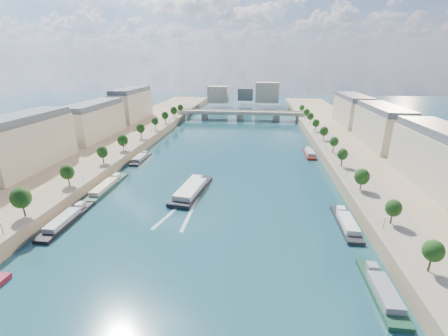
# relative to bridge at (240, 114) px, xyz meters

# --- Properties ---
(ground) EXTENTS (700.00, 700.00, 0.00)m
(ground) POSITION_rel_bridge_xyz_m (0.00, -133.39, -5.08)
(ground) COLOR #0D363D
(ground) RESTS_ON ground
(quay_left) EXTENTS (44.00, 520.00, 5.00)m
(quay_left) POSITION_rel_bridge_xyz_m (-72.00, -133.39, -2.58)
(quay_left) COLOR #9E8460
(quay_left) RESTS_ON ground
(quay_right) EXTENTS (44.00, 520.00, 5.00)m
(quay_right) POSITION_rel_bridge_xyz_m (72.00, -133.39, -2.58)
(quay_right) COLOR #9E8460
(quay_right) RESTS_ON ground
(pave_left) EXTENTS (14.00, 520.00, 0.10)m
(pave_left) POSITION_rel_bridge_xyz_m (-57.00, -133.39, -0.03)
(pave_left) COLOR gray
(pave_left) RESTS_ON quay_left
(pave_right) EXTENTS (14.00, 520.00, 0.10)m
(pave_right) POSITION_rel_bridge_xyz_m (57.00, -133.39, -0.03)
(pave_right) COLOR gray
(pave_right) RESTS_ON quay_right
(trees_left) EXTENTS (4.80, 268.80, 8.26)m
(trees_left) POSITION_rel_bridge_xyz_m (-55.00, -131.39, 5.39)
(trees_left) COLOR #382B1E
(trees_left) RESTS_ON ground
(trees_right) EXTENTS (4.80, 268.80, 8.26)m
(trees_right) POSITION_rel_bridge_xyz_m (55.00, -123.39, 5.39)
(trees_right) COLOR #382B1E
(trees_right) RESTS_ON ground
(lamps_left) EXTENTS (0.36, 200.36, 4.28)m
(lamps_left) POSITION_rel_bridge_xyz_m (-52.50, -143.39, 2.70)
(lamps_left) COLOR black
(lamps_left) RESTS_ON ground
(lamps_right) EXTENTS (0.36, 200.36, 4.28)m
(lamps_right) POSITION_rel_bridge_xyz_m (52.50, -128.39, 2.70)
(lamps_right) COLOR black
(lamps_right) RESTS_ON ground
(buildings_left) EXTENTS (16.00, 226.00, 23.20)m
(buildings_left) POSITION_rel_bridge_xyz_m (-85.00, -121.39, 11.37)
(buildings_left) COLOR #BCB291
(buildings_left) RESTS_ON ground
(buildings_right) EXTENTS (16.00, 226.00, 23.20)m
(buildings_right) POSITION_rel_bridge_xyz_m (85.00, -121.39, 11.37)
(buildings_right) COLOR #BCB291
(buildings_right) RESTS_ON ground
(skyline) EXTENTS (79.00, 42.00, 22.00)m
(skyline) POSITION_rel_bridge_xyz_m (3.19, 86.13, 9.57)
(skyline) COLOR #BCB291
(skyline) RESTS_ON ground
(bridge) EXTENTS (112.00, 12.00, 8.15)m
(bridge) POSITION_rel_bridge_xyz_m (0.00, 0.00, 0.00)
(bridge) COLOR #C1B79E
(bridge) RESTS_ON ground
(tour_barge) EXTENTS (12.67, 31.27, 4.12)m
(tour_barge) POSITION_rel_bridge_xyz_m (-9.63, -158.99, -3.89)
(tour_barge) COLOR black
(tour_barge) RESTS_ON ground
(wake) EXTENTS (11.04, 26.01, 0.04)m
(wake) POSITION_rel_bridge_xyz_m (-9.63, -175.53, -5.06)
(wake) COLOR silver
(wake) RESTS_ON ground
(moored_barges_left) EXTENTS (5.00, 157.56, 3.60)m
(moored_barges_left) POSITION_rel_bridge_xyz_m (-45.50, -188.67, -4.24)
(moored_barges_left) COLOR #1A263B
(moored_barges_left) RESTS_ON ground
(moored_barges_right) EXTENTS (5.00, 167.76, 3.60)m
(moored_barges_right) POSITION_rel_bridge_xyz_m (45.50, -187.20, -4.24)
(moored_barges_right) COLOR black
(moored_barges_right) RESTS_ON ground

